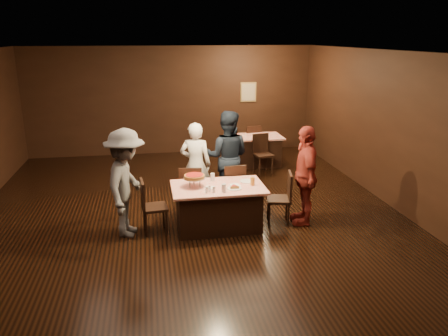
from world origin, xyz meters
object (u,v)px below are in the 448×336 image
(chair_back_near, at_px, (263,154))
(chair_back_far, at_px, (251,142))
(diner_red_shirt, at_px, (305,175))
(glass_front_left, at_px, (224,188))
(chair_far_left, at_px, (191,189))
(glass_back, at_px, (213,177))
(diner_navy_hoodie, at_px, (227,157))
(chair_end_left, at_px, (155,206))
(pizza_stand, at_px, (194,177))
(back_table, at_px, (256,150))
(chair_far_right, at_px, (232,187))
(chair_end_right, at_px, (279,198))
(main_table, at_px, (218,207))
(diner_grey_knit, at_px, (126,183))
(plate_empty, at_px, (247,181))
(diner_white_jacket, at_px, (196,165))
(glass_amber, at_px, (252,181))

(chair_back_near, relative_size, chair_back_far, 1.00)
(diner_red_shirt, height_order, glass_front_left, diner_red_shirt)
(chair_far_left, bearing_deg, chair_back_far, -112.73)
(chair_far_left, height_order, glass_front_left, chair_far_left)
(glass_back, bearing_deg, diner_navy_hoodie, 65.71)
(chair_end_left, xyz_separation_m, chair_back_far, (2.72, 4.29, 0.00))
(chair_back_near, distance_m, pizza_stand, 3.60)
(back_table, xyz_separation_m, chair_far_right, (-1.22, -2.94, 0.09))
(chair_far_left, height_order, chair_end_right, same)
(main_table, height_order, back_table, same)
(chair_end_right, relative_size, glass_front_left, 6.79)
(chair_end_right, bearing_deg, glass_back, -92.67)
(diner_grey_knit, distance_m, plate_empty, 2.10)
(chair_far_right, xyz_separation_m, glass_back, (-0.45, -0.45, 0.37))
(chair_end_right, height_order, diner_red_shirt, diner_red_shirt)
(chair_far_left, xyz_separation_m, diner_grey_knit, (-1.14, -0.76, 0.44))
(main_table, relative_size, chair_end_right, 1.68)
(diner_white_jacket, height_order, glass_front_left, diner_white_jacket)
(diner_grey_knit, relative_size, diner_red_shirt, 1.03)
(glass_back, bearing_deg, chair_end_right, -14.62)
(chair_end_left, relative_size, diner_white_jacket, 0.56)
(chair_back_far, height_order, glass_amber, chair_back_far)
(main_table, height_order, chair_end_right, chair_end_right)
(glass_amber, distance_m, glass_back, 0.74)
(chair_back_near, relative_size, plate_empty, 3.80)
(chair_back_far, relative_size, pizza_stand, 2.50)
(diner_grey_knit, bearing_deg, diner_white_jacket, -35.84)
(chair_end_right, height_order, pizza_stand, pizza_stand)
(chair_far_left, relative_size, chair_far_right, 1.00)
(pizza_stand, height_order, glass_back, pizza_stand)
(chair_far_right, height_order, glass_back, chair_far_right)
(pizza_stand, bearing_deg, glass_amber, -5.71)
(chair_back_near, xyz_separation_m, pizza_stand, (-2.02, -2.94, 0.48))
(chair_far_right, height_order, glass_amber, chair_far_right)
(back_table, relative_size, diner_grey_knit, 0.71)
(chair_end_left, bearing_deg, back_table, -42.24)
(main_table, relative_size, glass_back, 11.43)
(plate_empty, xyz_separation_m, glass_amber, (0.05, -0.20, 0.06))
(diner_navy_hoodie, height_order, plate_empty, diner_navy_hoodie)
(chair_far_left, distance_m, glass_amber, 1.33)
(main_table, height_order, diner_white_jacket, diner_white_jacket)
(back_table, distance_m, glass_front_left, 4.31)
(chair_far_left, xyz_separation_m, chair_far_right, (0.80, 0.00, 0.00))
(chair_back_near, height_order, diner_grey_knit, diner_grey_knit)
(chair_back_far, relative_size, diner_white_jacket, 0.56)
(diner_grey_knit, distance_m, diner_red_shirt, 3.10)
(chair_end_left, height_order, chair_back_near, same)
(main_table, height_order, chair_far_right, chair_far_right)
(chair_far_right, xyz_separation_m, pizza_stand, (-0.80, -0.70, 0.48))
(chair_far_right, bearing_deg, diner_white_jacket, -35.33)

